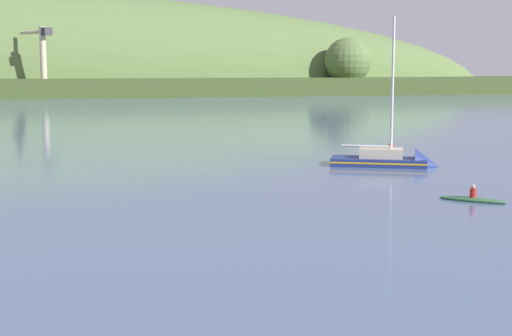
% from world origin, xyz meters
% --- Properties ---
extents(dockside_crane, '(7.94, 10.42, 17.13)m').
position_xyz_m(dockside_crane, '(-7.33, 178.32, 8.05)').
color(dockside_crane, '#4C4C51').
rests_on(dockside_crane, ground).
extents(sailboat_midwater_white, '(8.08, 5.79, 11.95)m').
position_xyz_m(sailboat_midwater_white, '(19.89, 40.95, 0.20)').
color(sailboat_midwater_white, navy).
rests_on(sailboat_midwater_white, ground).
extents(canoe_with_paddler, '(3.03, 3.02, 1.02)m').
position_xyz_m(canoe_with_paddler, '(17.74, 26.69, 0.10)').
color(canoe_with_paddler, '#33663D').
rests_on(canoe_with_paddler, ground).
extents(mooring_buoy_midchannel, '(0.55, 0.55, 0.63)m').
position_xyz_m(mooring_buoy_midchannel, '(25.77, 53.91, 0.00)').
color(mooring_buoy_midchannel, red).
rests_on(mooring_buoy_midchannel, ground).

